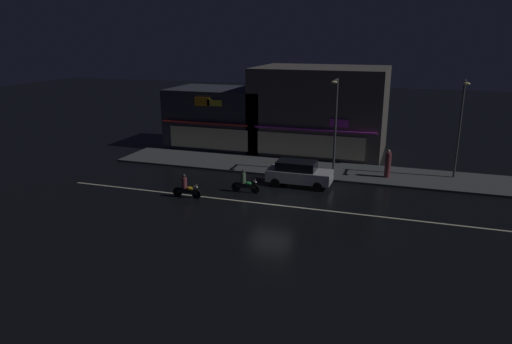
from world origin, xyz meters
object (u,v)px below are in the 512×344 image
parked_car_near_kerb (299,173)px  motorcycle_following (245,183)px  streetlamp_mid (461,121)px  traffic_cone (322,181)px  streetlamp_west (335,118)px  motorcycle_lead (186,188)px  pedestrian_on_sidewalk (388,165)px

parked_car_near_kerb → motorcycle_following: parked_car_near_kerb is taller
streetlamp_mid → traffic_cone: bearing=-155.0°
streetlamp_west → parked_car_near_kerb: size_ratio=1.57×
streetlamp_mid → traffic_cone: (-8.57, -4.00, -3.90)m
motorcycle_lead → motorcycle_following: size_ratio=1.00×
streetlamp_west → traffic_cone: 4.72m
parked_car_near_kerb → pedestrian_on_sidewalk: bearing=-148.6°
motorcycle_lead → motorcycle_following: same height
pedestrian_on_sidewalk → traffic_cone: size_ratio=3.59×
streetlamp_west → motorcycle_lead: size_ratio=3.56×
streetlamp_mid → traffic_cone: streetlamp_mid is taller
streetlamp_mid → traffic_cone: 10.23m
parked_car_near_kerb → traffic_cone: 1.70m
streetlamp_west → traffic_cone: bearing=-96.5°
streetlamp_mid → motorcycle_following: (-12.95, -7.17, -3.54)m
parked_car_near_kerb → motorcycle_lead: size_ratio=2.26×
streetlamp_mid → motorcycle_following: streetlamp_mid is taller
motorcycle_following → motorcycle_lead: bearing=-140.7°
pedestrian_on_sidewalk → streetlamp_mid: bearing=-59.5°
streetlamp_mid → parked_car_near_kerb: bearing=-155.1°
motorcycle_lead → motorcycle_following: (3.11, 2.13, 0.00)m
parked_car_near_kerb → traffic_cone: bearing=-156.3°
streetlamp_west → motorcycle_lead: bearing=-134.4°
motorcycle_lead → streetlamp_mid: bearing=-146.1°
streetlamp_west → streetlamp_mid: streetlamp_mid is taller
motorcycle_following → traffic_cone: bearing=40.6°
motorcycle_lead → motorcycle_following: bearing=-141.7°
streetlamp_mid → pedestrian_on_sidewalk: 5.58m
pedestrian_on_sidewalk → motorcycle_following: (-8.50, -5.92, -0.42)m
traffic_cone → pedestrian_on_sidewalk: bearing=33.9°
pedestrian_on_sidewalk → motorcycle_following: pedestrian_on_sidewalk is taller
pedestrian_on_sidewalk → traffic_cone: bearing=138.8°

